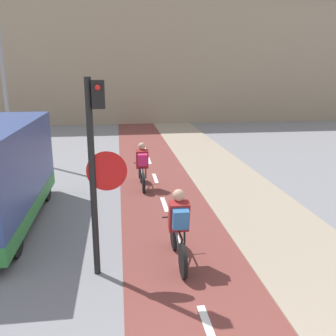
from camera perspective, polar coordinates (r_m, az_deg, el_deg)
name	(u,v)px	position (r m, az deg, el deg)	size (l,w,h in m)	color
building_row_background	(133,58)	(27.34, -5.38, 16.31)	(60.00, 5.20, 8.53)	gray
traffic_light_pole	(97,158)	(6.19, -10.83, 1.47)	(0.67, 0.25, 3.37)	black
street_lamp_far	(0,44)	(16.15, -24.21, 16.92)	(0.36, 0.36, 7.33)	gray
cyclist_near	(179,229)	(6.84, 1.64, -9.20)	(0.46, 1.67, 1.43)	black
cyclist_far	(142,166)	(11.20, -3.94, 0.29)	(0.46, 1.60, 1.40)	black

